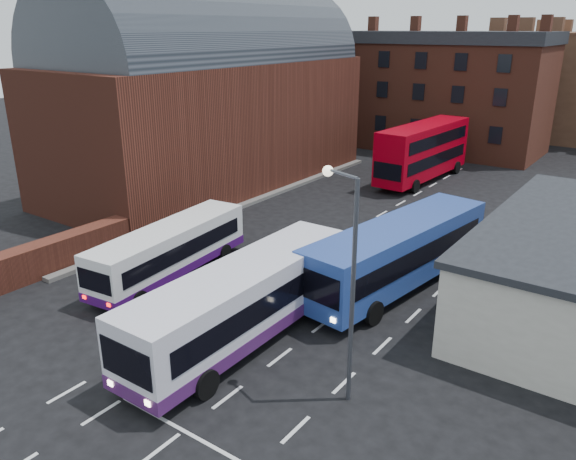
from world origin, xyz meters
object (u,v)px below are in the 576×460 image
Objects in this scene: bus_white_inbound at (245,297)px; street_lamp at (348,269)px; bus_blue at (399,250)px; bus_red_double at (423,151)px; bus_white_outbound at (170,248)px.

street_lamp reaches higher than bus_white_inbound.
street_lamp is at bearing 112.04° from bus_blue.
bus_blue reaches higher than bus_white_inbound.
bus_red_double is at bearing -81.53° from bus_white_inbound.
bus_blue is 10.17m from street_lamp.
bus_red_double reaches higher than bus_white_inbound.
bus_blue is (3.02, 8.49, 0.05)m from bus_white_inbound.
bus_white_outbound is 0.84× the size of bus_white_inbound.
bus_blue is at bearing 103.83° from street_lamp.
street_lamp reaches higher than bus_red_double.
bus_white_outbound is at bearing 163.90° from street_lamp.
bus_red_double is at bearing 77.94° from bus_white_outbound.
street_lamp is at bearing -21.78° from bus_white_outbound.
street_lamp is at bearing 169.78° from bus_white_inbound.
bus_white_inbound is 29.61m from bus_red_double.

